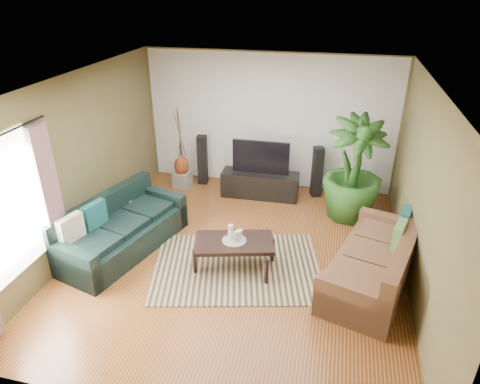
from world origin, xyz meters
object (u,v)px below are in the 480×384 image
(sofa_right, at_px, (374,257))
(pedestal, at_px, (183,179))
(sofa_left, at_px, (122,226))
(side_table, at_px, (120,209))
(coffee_table, at_px, (234,254))
(television, at_px, (261,157))
(vase, at_px, (182,166))
(speaker_right, at_px, (317,172))
(speaker_left, at_px, (202,160))
(potted_plant, at_px, (354,169))
(tv_stand, at_px, (260,185))

(sofa_right, distance_m, pedestal, 4.38)
(sofa_left, xyz_separation_m, side_table, (-0.43, 0.73, -0.15))
(side_table, bearing_deg, pedestal, 71.35)
(coffee_table, height_order, television, television)
(pedestal, bearing_deg, side_table, -108.65)
(coffee_table, bearing_deg, television, 76.95)
(sofa_left, height_order, vase, sofa_left)
(television, bearing_deg, vase, 178.44)
(sofa_right, height_order, television, television)
(television, xyz_separation_m, speaker_right, (1.08, 0.27, -0.32))
(television, xyz_separation_m, pedestal, (-1.65, 0.04, -0.67))
(sofa_left, xyz_separation_m, sofa_right, (3.81, 0.03, 0.00))
(speaker_right, bearing_deg, sofa_right, -86.97)
(sofa_right, height_order, speaker_left, speaker_left)
(sofa_left, xyz_separation_m, speaker_left, (0.48, 2.66, 0.09))
(sofa_left, xyz_separation_m, potted_plant, (3.50, 1.89, 0.50))
(sofa_right, height_order, speaker_right, speaker_right)
(speaker_left, relative_size, vase, 2.53)
(sofa_left, xyz_separation_m, vase, (0.13, 2.38, 0.04))
(sofa_left, xyz_separation_m, tv_stand, (1.77, 2.31, -0.17))
(side_table, bearing_deg, vase, 71.35)
(sofa_left, bearing_deg, sofa_right, -73.74)
(coffee_table, xyz_separation_m, side_table, (-2.27, 0.81, 0.04))
(side_table, bearing_deg, sofa_left, -59.56)
(pedestal, distance_m, side_table, 1.74)
(speaker_left, relative_size, pedestal, 3.24)
(speaker_left, distance_m, potted_plant, 3.14)
(speaker_left, bearing_deg, potted_plant, -21.53)
(television, xyz_separation_m, side_table, (-2.20, -1.60, -0.55))
(sofa_left, bearing_deg, tv_stand, -21.58)
(sofa_right, xyz_separation_m, television, (-2.04, 2.31, 0.40))
(tv_stand, xyz_separation_m, side_table, (-2.20, -1.58, 0.02))
(television, bearing_deg, speaker_left, 165.72)
(speaker_left, height_order, potted_plant, potted_plant)
(side_table, bearing_deg, television, 36.03)
(television, relative_size, speaker_right, 1.08)
(sofa_left, height_order, pedestal, sofa_left)
(coffee_table, bearing_deg, pedestal, 110.28)
(television, distance_m, side_table, 2.78)
(sofa_right, xyz_separation_m, vase, (-3.69, 2.35, 0.04))
(side_table, bearing_deg, tv_stand, 35.69)
(coffee_table, distance_m, television, 2.48)
(tv_stand, distance_m, speaker_left, 1.36)
(vase, xyz_separation_m, side_table, (-0.56, -1.65, -0.19))
(pedestal, bearing_deg, tv_stand, -2.26)
(potted_plant, bearing_deg, tv_stand, 166.21)
(coffee_table, distance_m, pedestal, 2.99)
(coffee_table, bearing_deg, tv_stand, 76.96)
(potted_plant, height_order, pedestal, potted_plant)
(sofa_left, xyz_separation_m, coffee_table, (1.84, -0.08, -0.19))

